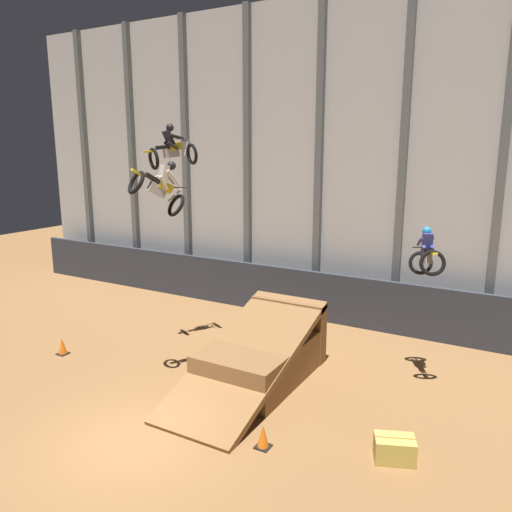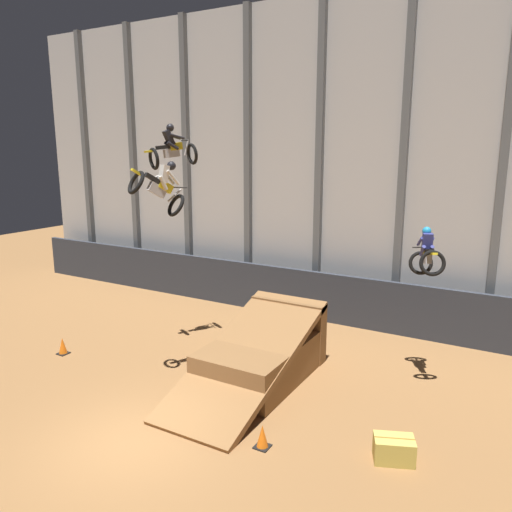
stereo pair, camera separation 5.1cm
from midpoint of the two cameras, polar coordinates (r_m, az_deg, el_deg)
ground_plane at (r=13.26m, az=-14.08°, el=-19.91°), size 60.00×60.00×0.00m
arena_back_wall at (r=20.94m, az=7.30°, el=10.66°), size 32.00×0.40×12.85m
lower_barrier at (r=20.85m, az=5.81°, el=-4.40°), size 31.36×0.20×2.04m
dirt_ramp at (r=15.76m, az=0.74°, el=-11.13°), size 2.59×6.04×2.18m
rider_bike_left_air at (r=17.30m, az=-9.67°, el=11.91°), size 1.38×1.79×1.52m
rider_bike_center_air at (r=14.71m, az=-11.04°, el=7.75°), size 1.36×1.82×1.68m
rider_bike_right_air at (r=15.41m, az=18.83°, el=0.09°), size 1.34×1.79×1.59m
traffic_cone_near_ramp at (r=18.70m, az=-21.32°, el=-9.60°), size 0.36×0.36×0.58m
traffic_cone_arena_edge at (r=12.57m, az=0.70°, el=-19.94°), size 0.36×0.36×0.58m
hay_bale_trackside at (r=12.55m, az=15.44°, el=-20.50°), size 1.06×0.90×0.57m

